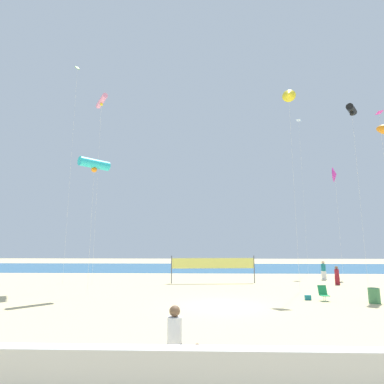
{
  "coord_description": "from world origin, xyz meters",
  "views": [
    {
      "loc": [
        -1.17,
        -17.9,
        3.33
      ],
      "look_at": [
        -1.95,
        6.26,
        7.52
      ],
      "focal_mm": 28.73,
      "sensor_mm": 36.0,
      "label": 1
    }
  ],
  "objects_px": {
    "kite_black_tube": "(352,110)",
    "kite_pink_tube": "(102,101)",
    "kite_magenta_delta": "(335,175)",
    "beachgoer_maroon_shirt": "(337,275)",
    "kite_magenta_diamond": "(379,116)",
    "beach_handbag": "(308,298)",
    "kite_cyan_tube": "(94,164)",
    "folding_beach_chair": "(323,293)",
    "volleyball_net": "(213,264)",
    "kite_lime_diamond": "(77,76)",
    "kite_yellow_delta": "(289,95)",
    "beachgoer_teal_shirt": "(323,270)",
    "mother_figure": "(175,337)",
    "toddler_figure": "(197,359)",
    "trash_barrel": "(374,296)",
    "kite_white_diamond": "(299,124)"
  },
  "relations": [
    {
      "from": "kite_cyan_tube",
      "to": "kite_pink_tube",
      "type": "bearing_deg",
      "value": 106.62
    },
    {
      "from": "trash_barrel",
      "to": "kite_black_tube",
      "type": "xyz_separation_m",
      "value": [
        2.37,
        5.19,
        13.89
      ]
    },
    {
      "from": "beachgoer_maroon_shirt",
      "to": "beach_handbag",
      "type": "relative_size",
      "value": 4.31
    },
    {
      "from": "kite_black_tube",
      "to": "kite_pink_tube",
      "type": "relative_size",
      "value": 0.87
    },
    {
      "from": "beachgoer_teal_shirt",
      "to": "volleyball_net",
      "type": "height_order",
      "value": "volleyball_net"
    },
    {
      "from": "beachgoer_maroon_shirt",
      "to": "folding_beach_chair",
      "type": "distance_m",
      "value": 8.75
    },
    {
      "from": "folding_beach_chair",
      "to": "kite_pink_tube",
      "type": "relative_size",
      "value": 0.05
    },
    {
      "from": "kite_lime_diamond",
      "to": "kite_cyan_tube",
      "type": "distance_m",
      "value": 13.57
    },
    {
      "from": "mother_figure",
      "to": "kite_magenta_diamond",
      "type": "bearing_deg",
      "value": 58.99
    },
    {
      "from": "toddler_figure",
      "to": "beachgoer_teal_shirt",
      "type": "bearing_deg",
      "value": 49.01
    },
    {
      "from": "volleyball_net",
      "to": "beach_handbag",
      "type": "bearing_deg",
      "value": -56.45
    },
    {
      "from": "trash_barrel",
      "to": "kite_lime_diamond",
      "type": "height_order",
      "value": "kite_lime_diamond"
    },
    {
      "from": "trash_barrel",
      "to": "kite_cyan_tube",
      "type": "height_order",
      "value": "kite_cyan_tube"
    },
    {
      "from": "mother_figure",
      "to": "beachgoer_teal_shirt",
      "type": "distance_m",
      "value": 25.88
    },
    {
      "from": "beach_handbag",
      "to": "kite_lime_diamond",
      "type": "relative_size",
      "value": 0.02
    },
    {
      "from": "beach_handbag",
      "to": "beachgoer_maroon_shirt",
      "type": "bearing_deg",
      "value": 56.26
    },
    {
      "from": "volleyball_net",
      "to": "beachgoer_maroon_shirt",
      "type": "bearing_deg",
      "value": -4.23
    },
    {
      "from": "volleyball_net",
      "to": "kite_yellow_delta",
      "type": "distance_m",
      "value": 15.7
    },
    {
      "from": "toddler_figure",
      "to": "kite_cyan_tube",
      "type": "relative_size",
      "value": 0.08
    },
    {
      "from": "folding_beach_chair",
      "to": "kite_pink_tube",
      "type": "height_order",
      "value": "kite_pink_tube"
    },
    {
      "from": "beachgoer_maroon_shirt",
      "to": "folding_beach_chair",
      "type": "height_order",
      "value": "beachgoer_maroon_shirt"
    },
    {
      "from": "folding_beach_chair",
      "to": "kite_yellow_delta",
      "type": "height_order",
      "value": "kite_yellow_delta"
    },
    {
      "from": "mother_figure",
      "to": "kite_magenta_diamond",
      "type": "distance_m",
      "value": 25.52
    },
    {
      "from": "kite_yellow_delta",
      "to": "volleyball_net",
      "type": "bearing_deg",
      "value": 140.0
    },
    {
      "from": "kite_cyan_tube",
      "to": "kite_magenta_diamond",
      "type": "height_order",
      "value": "kite_magenta_diamond"
    },
    {
      "from": "kite_magenta_delta",
      "to": "beachgoer_maroon_shirt",
      "type": "bearing_deg",
      "value": -117.57
    },
    {
      "from": "beach_handbag",
      "to": "kite_magenta_delta",
      "type": "bearing_deg",
      "value": 58.97
    },
    {
      "from": "folding_beach_chair",
      "to": "kite_pink_tube",
      "type": "distance_m",
      "value": 24.15
    },
    {
      "from": "beach_handbag",
      "to": "kite_magenta_delta",
      "type": "relative_size",
      "value": 0.03
    },
    {
      "from": "beachgoer_teal_shirt",
      "to": "kite_yellow_delta",
      "type": "distance_m",
      "value": 17.06
    },
    {
      "from": "beach_handbag",
      "to": "volleyball_net",
      "type": "bearing_deg",
      "value": 123.55
    },
    {
      "from": "beachgoer_maroon_shirt",
      "to": "kite_magenta_delta",
      "type": "xyz_separation_m",
      "value": [
        3.28,
        6.29,
        10.23
      ]
    },
    {
      "from": "trash_barrel",
      "to": "mother_figure",
      "type": "bearing_deg",
      "value": -136.1
    },
    {
      "from": "kite_pink_tube",
      "to": "kite_magenta_diamond",
      "type": "xyz_separation_m",
      "value": [
        23.98,
        -2.13,
        -2.74
      ]
    },
    {
      "from": "kite_lime_diamond",
      "to": "kite_magenta_diamond",
      "type": "height_order",
      "value": "kite_lime_diamond"
    },
    {
      "from": "kite_magenta_delta",
      "to": "kite_pink_tube",
      "type": "bearing_deg",
      "value": -163.28
    },
    {
      "from": "kite_pink_tube",
      "to": "volleyball_net",
      "type": "bearing_deg",
      "value": 9.58
    },
    {
      "from": "kite_pink_tube",
      "to": "beachgoer_maroon_shirt",
      "type": "bearing_deg",
      "value": 2.63
    },
    {
      "from": "trash_barrel",
      "to": "kite_black_tube",
      "type": "bearing_deg",
      "value": 65.46
    },
    {
      "from": "volleyball_net",
      "to": "kite_pink_tube",
      "type": "distance_m",
      "value": 18.21
    },
    {
      "from": "beachgoer_maroon_shirt",
      "to": "beachgoer_teal_shirt",
      "type": "height_order",
      "value": "beachgoer_teal_shirt"
    },
    {
      "from": "mother_figure",
      "to": "volleyball_net",
      "type": "bearing_deg",
      "value": 98.39
    },
    {
      "from": "kite_yellow_delta",
      "to": "kite_lime_diamond",
      "type": "bearing_deg",
      "value": 166.44
    },
    {
      "from": "folding_beach_chair",
      "to": "kite_white_diamond",
      "type": "relative_size",
      "value": 0.05
    },
    {
      "from": "kite_white_diamond",
      "to": "kite_yellow_delta",
      "type": "height_order",
      "value": "kite_white_diamond"
    },
    {
      "from": "kite_cyan_tube",
      "to": "kite_pink_tube",
      "type": "distance_m",
      "value": 9.27
    },
    {
      "from": "kite_black_tube",
      "to": "kite_pink_tube",
      "type": "bearing_deg",
      "value": 173.93
    },
    {
      "from": "toddler_figure",
      "to": "kite_black_tube",
      "type": "distance_m",
      "value": 24.38
    },
    {
      "from": "kite_black_tube",
      "to": "kite_magenta_diamond",
      "type": "distance_m",
      "value": 2.34
    },
    {
      "from": "beachgoer_maroon_shirt",
      "to": "kite_magenta_diamond",
      "type": "height_order",
      "value": "kite_magenta_diamond"
    }
  ]
}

